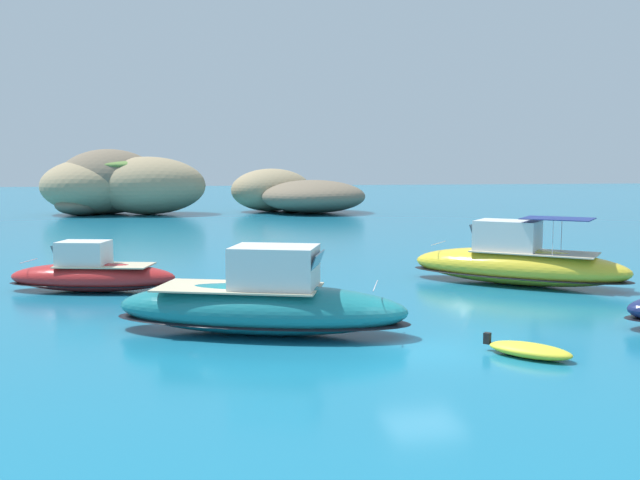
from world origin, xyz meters
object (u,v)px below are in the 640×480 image
object	(u,v)px
motorboat_yellow	(516,263)
dinghy_tender	(530,350)
islet_large	(114,184)
islet_small	(295,194)
channel_buoy	(244,277)
motorboat_teal	(262,304)
motorboat_red	(92,275)

from	to	relation	value
motorboat_yellow	dinghy_tender	size ratio (longest dim) A/B	3.89
islet_large	dinghy_tender	distance (m)	73.84
islet_small	channel_buoy	distance (m)	56.17
motorboat_teal	motorboat_yellow	bearing A→B (deg)	28.54
motorboat_yellow	dinghy_tender	xyz separation A→B (m)	(-6.14, -12.39, -0.86)
motorboat_teal	islet_large	bearing A→B (deg)	98.58
islet_large	channel_buoy	xyz separation A→B (m)	(10.51, -56.21, -3.37)
motorboat_red	dinghy_tender	size ratio (longest dim) A/B	3.18
motorboat_yellow	channel_buoy	distance (m)	13.76
dinghy_tender	islet_large	bearing A→B (deg)	103.95
motorboat_red	channel_buoy	xyz separation A→B (m)	(7.28, 0.51, -0.47)
islet_large	motorboat_red	xyz separation A→B (m)	(3.22, -56.71, -2.90)
islet_large	motorboat_red	size ratio (longest dim) A/B	2.84
dinghy_tender	channel_buoy	size ratio (longest dim) A/B	1.80
motorboat_yellow	channel_buoy	xyz separation A→B (m)	(-13.41, 2.98, -0.75)
motorboat_teal	motorboat_red	world-z (taller)	motorboat_teal
motorboat_teal	channel_buoy	bearing A→B (deg)	87.58
islet_large	channel_buoy	distance (m)	57.28
islet_small	motorboat_teal	size ratio (longest dim) A/B	1.74
dinghy_tender	channel_buoy	world-z (taller)	channel_buoy
motorboat_red	motorboat_yellow	distance (m)	20.84
channel_buoy	islet_large	bearing A→B (deg)	100.59
motorboat_yellow	motorboat_red	bearing A→B (deg)	173.18
motorboat_teal	motorboat_red	distance (m)	12.13
channel_buoy	motorboat_teal	bearing A→B (deg)	-92.42
motorboat_teal	dinghy_tender	size ratio (longest dim) A/B	4.16
motorboat_teal	motorboat_yellow	xyz separation A→B (m)	(13.85, 7.53, 0.04)
motorboat_red	channel_buoy	distance (m)	7.32
islet_small	dinghy_tender	bearing A→B (deg)	-94.16
islet_small	motorboat_red	size ratio (longest dim) A/B	2.27
islet_large	dinghy_tender	bearing A→B (deg)	-76.05
islet_small	dinghy_tender	distance (m)	70.34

